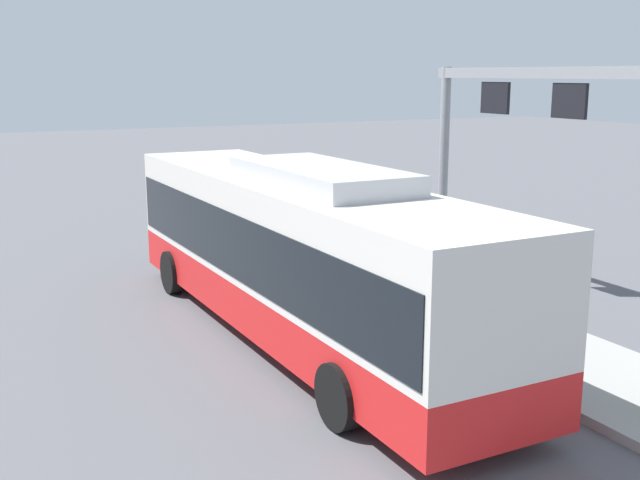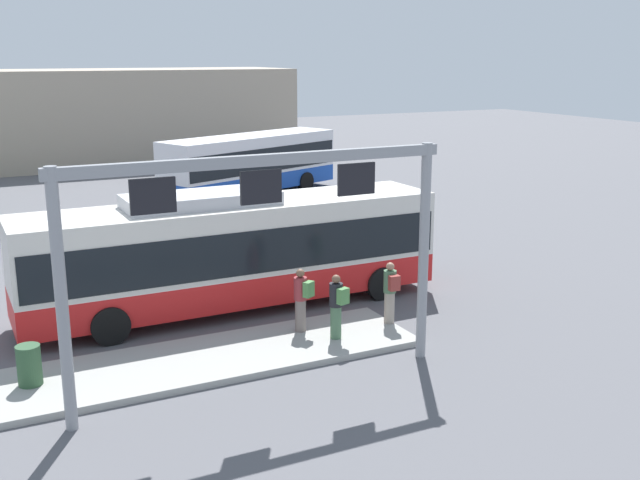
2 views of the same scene
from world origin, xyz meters
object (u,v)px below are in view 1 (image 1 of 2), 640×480
at_px(person_boarding, 368,238).
at_px(person_waiting_mid, 404,261).
at_px(bus_main, 298,247).
at_px(person_waiting_near, 422,251).

bearing_deg(person_boarding, person_waiting_mid, 83.83).
distance_m(bus_main, person_boarding, 4.70).
relative_size(bus_main, person_waiting_mid, 7.22).
height_order(person_waiting_near, person_waiting_mid, same).
bearing_deg(person_waiting_near, bus_main, 4.90).
height_order(bus_main, person_waiting_near, bus_main).
bearing_deg(person_boarding, person_waiting_near, 107.26).
bearing_deg(bus_main, person_waiting_mid, -75.89).
relative_size(bus_main, person_waiting_near, 7.22).
distance_m(person_waiting_near, person_waiting_mid, 1.04).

